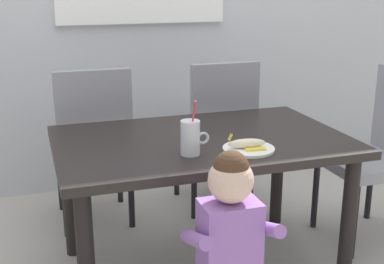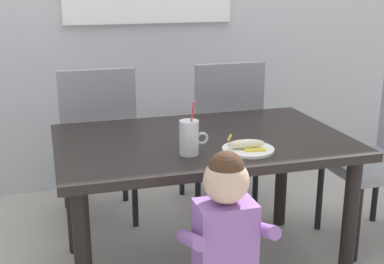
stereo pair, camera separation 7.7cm
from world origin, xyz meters
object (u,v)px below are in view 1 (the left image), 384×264
(dining_table, at_px, (201,157))
(dining_chair_left, at_px, (93,138))
(dining_chair_right, at_px, (218,127))
(milk_cup, at_px, (191,140))
(toddler_standing, at_px, (230,230))
(peeled_banana, at_px, (247,144))
(dining_chair_far, at_px, (381,146))
(snack_plate, at_px, (249,149))

(dining_table, xyz_separation_m, dining_chair_left, (-0.43, 0.67, -0.07))
(dining_chair_right, xyz_separation_m, milk_cup, (-0.47, -0.89, 0.23))
(dining_chair_left, bearing_deg, dining_table, 122.49)
(milk_cup, bearing_deg, dining_table, 60.06)
(dining_chair_right, bearing_deg, toddler_standing, 71.02)
(dining_chair_left, distance_m, peeled_banana, 1.09)
(dining_chair_right, distance_m, toddler_standing, 1.34)
(dining_table, distance_m, dining_chair_far, 1.07)
(dining_chair_right, bearing_deg, dining_chair_far, 138.99)
(dining_chair_far, distance_m, toddler_standing, 1.33)
(dining_chair_left, distance_m, dining_chair_right, 0.77)
(dining_chair_far, xyz_separation_m, toddler_standing, (-1.16, -0.64, -0.02))
(dining_chair_right, relative_size, milk_cup, 3.90)
(dining_chair_left, relative_size, dining_chair_far, 1.00)
(dining_table, relative_size, snack_plate, 5.96)
(dining_chair_far, distance_m, milk_cup, 1.24)
(milk_cup, height_order, snack_plate, milk_cup)
(dining_chair_left, relative_size, snack_plate, 4.17)
(dining_table, relative_size, dining_chair_right, 1.43)
(dining_table, relative_size, dining_chair_left, 1.43)
(snack_plate, height_order, peeled_banana, peeled_banana)
(dining_chair_left, relative_size, toddler_standing, 1.15)
(milk_cup, bearing_deg, dining_chair_left, 108.95)
(dining_chair_left, height_order, dining_chair_far, same)
(peeled_banana, bearing_deg, dining_chair_right, 76.83)
(dining_chair_right, bearing_deg, snack_plate, 77.32)
(dining_chair_left, distance_m, snack_plate, 1.09)
(milk_cup, relative_size, peeled_banana, 1.41)
(milk_cup, height_order, peeled_banana, milk_cup)
(dining_chair_right, xyz_separation_m, peeled_banana, (-0.21, -0.91, 0.19))
(dining_chair_right, height_order, peeled_banana, dining_chair_right)
(toddler_standing, distance_m, peeled_banana, 0.47)
(dining_chair_far, bearing_deg, dining_chair_right, -131.01)
(dining_table, xyz_separation_m, dining_chair_right, (0.34, 0.67, -0.07))
(dining_chair_far, bearing_deg, toddler_standing, -61.31)
(dining_table, xyz_separation_m, peeled_banana, (0.13, -0.24, 0.13))
(dining_chair_far, height_order, toddler_standing, dining_chair_far)
(dining_chair_right, bearing_deg, milk_cup, 62.26)
(dining_chair_far, relative_size, toddler_standing, 1.15)
(dining_chair_left, bearing_deg, dining_chair_right, 179.83)
(toddler_standing, relative_size, milk_cup, 3.41)
(dining_table, height_order, dining_chair_far, dining_chair_far)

